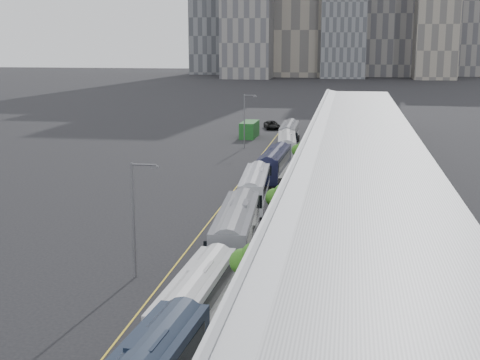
% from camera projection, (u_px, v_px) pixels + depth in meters
% --- Properties ---
extents(sidewalk, '(10.00, 170.00, 0.12)m').
position_uv_depth(sidewalk, '(319.00, 229.00, 61.64)').
color(sidewalk, gray).
rests_on(sidewalk, ground).
extents(lane_line, '(0.12, 160.00, 0.02)m').
position_uv_depth(lane_line, '(207.00, 224.00, 63.31)').
color(lane_line, gold).
rests_on(lane_line, ground).
extents(depot, '(12.45, 160.40, 7.20)m').
position_uv_depth(depot, '(364.00, 194.00, 60.30)').
color(depot, gray).
rests_on(depot, ground).
extents(bus_2, '(2.92, 12.21, 3.54)m').
position_uv_depth(bus_2, '(195.00, 305.00, 40.15)').
color(bus_2, silver).
rests_on(bus_2, ground).
extents(bus_3, '(3.72, 14.07, 4.07)m').
position_uv_depth(bus_3, '(236.00, 235.00, 53.94)').
color(bus_3, slate).
rests_on(bus_3, ground).
extents(bus_4, '(3.35, 12.61, 3.65)m').
position_uv_depth(bus_4, '(255.00, 191.00, 70.44)').
color(bus_4, '#B3B4BE').
rests_on(bus_4, ground).
extents(bus_5, '(3.00, 12.84, 3.73)m').
position_uv_depth(bus_5, '(275.00, 166.00, 84.14)').
color(bus_5, black).
rests_on(bus_5, ground).
extents(bus_6, '(3.73, 12.78, 3.68)m').
position_uv_depth(bus_6, '(287.00, 149.00, 97.60)').
color(bus_6, silver).
rests_on(bus_6, ground).
extents(bus_7, '(2.81, 12.60, 3.67)m').
position_uv_depth(bus_7, '(289.00, 135.00, 111.30)').
color(bus_7, slate).
rests_on(bus_7, ground).
extents(tree_1, '(2.16, 2.16, 4.76)m').
position_uv_depth(tree_1, '(251.00, 261.00, 41.50)').
color(tree_1, black).
rests_on(tree_1, ground).
extents(tree_2, '(2.21, 2.21, 4.57)m').
position_uv_depth(tree_2, '(281.00, 198.00, 59.14)').
color(tree_2, black).
rests_on(tree_2, ground).
extents(tree_3, '(1.94, 1.94, 4.79)m').
position_uv_depth(tree_3, '(302.00, 151.00, 82.00)').
color(tree_3, black).
rests_on(tree_3, ground).
extents(street_lamp_near, '(2.04, 0.22, 8.58)m').
position_uv_depth(street_lamp_near, '(136.00, 212.00, 48.17)').
color(street_lamp_near, '#59595E').
rests_on(street_lamp_near, ground).
extents(street_lamp_far, '(2.04, 0.22, 8.62)m').
position_uv_depth(street_lamp_far, '(246.00, 117.00, 106.77)').
color(street_lamp_far, '#59595E').
rests_on(street_lamp_far, ground).
extents(shipping_container, '(2.72, 6.93, 2.84)m').
position_uv_depth(shipping_container, '(249.00, 130.00, 119.57)').
color(shipping_container, '#174B1B').
rests_on(shipping_container, ground).
extents(suv, '(4.06, 6.21, 1.59)m').
position_uv_depth(suv, '(272.00, 125.00, 131.00)').
color(suv, black).
rests_on(suv, ground).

